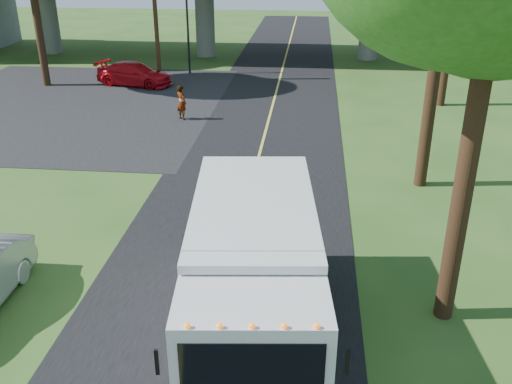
# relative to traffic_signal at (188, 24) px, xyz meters

# --- Properties ---
(ground) EXTENTS (120.00, 120.00, 0.00)m
(ground) POSITION_rel_traffic_signal_xyz_m (6.00, -26.00, -3.20)
(ground) COLOR #2A4D1B
(ground) RESTS_ON ground
(road) EXTENTS (7.00, 90.00, 0.02)m
(road) POSITION_rel_traffic_signal_xyz_m (6.00, -16.00, -3.19)
(road) COLOR black
(road) RESTS_ON ground
(parking_lot) EXTENTS (16.00, 18.00, 0.01)m
(parking_lot) POSITION_rel_traffic_signal_xyz_m (-5.00, -8.00, -3.19)
(parking_lot) COLOR black
(parking_lot) RESTS_ON ground
(lane_line) EXTENTS (0.12, 90.00, 0.01)m
(lane_line) POSITION_rel_traffic_signal_xyz_m (6.00, -16.00, -3.17)
(lane_line) COLOR gold
(lane_line) RESTS_ON road
(traffic_signal) EXTENTS (0.18, 0.22, 5.20)m
(traffic_signal) POSITION_rel_traffic_signal_xyz_m (0.00, 0.00, 0.00)
(traffic_signal) COLOR black
(traffic_signal) RESTS_ON ground
(utility_pole) EXTENTS (1.60, 0.26, 9.00)m
(utility_pole) POSITION_rel_traffic_signal_xyz_m (-1.50, -2.00, 1.40)
(utility_pole) COLOR #472D19
(utility_pole) RESTS_ON ground
(step_van) EXTENTS (3.45, 7.67, 3.12)m
(step_van) POSITION_rel_traffic_signal_xyz_m (6.98, -26.23, -1.50)
(step_van) COLOR silver
(step_van) RESTS_ON ground
(red_sedan) EXTENTS (4.97, 2.89, 1.35)m
(red_sedan) POSITION_rel_traffic_signal_xyz_m (-2.68, -3.36, -2.52)
(red_sedan) COLOR #B80B13
(red_sedan) RESTS_ON ground
(pedestrian) EXTENTS (0.75, 0.72, 1.72)m
(pedestrian) POSITION_rel_traffic_signal_xyz_m (1.70, -9.98, -2.34)
(pedestrian) COLOR gray
(pedestrian) RESTS_ON ground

